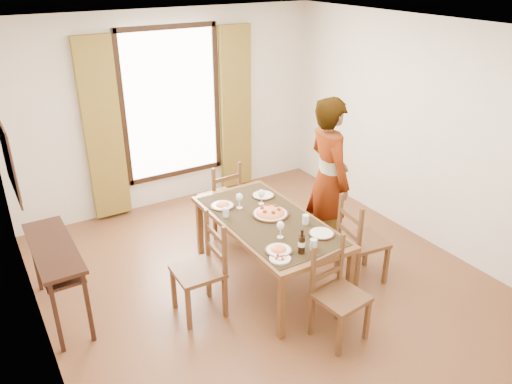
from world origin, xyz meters
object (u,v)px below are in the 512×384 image
pasta_platter (270,211)px  console_table (54,256)px  man (329,179)px  dining_table (268,225)px

pasta_platter → console_table: bearing=167.3°
console_table → man: man is taller
pasta_platter → dining_table: bearing=-134.9°
dining_table → man: (0.90, 0.13, 0.28)m
console_table → dining_table: size_ratio=0.64×
console_table → pasta_platter: bearing=-12.7°
console_table → man: size_ratio=0.62×
dining_table → man: man is taller
dining_table → console_table: bearing=165.0°
console_table → man: (2.98, -0.43, 0.28)m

